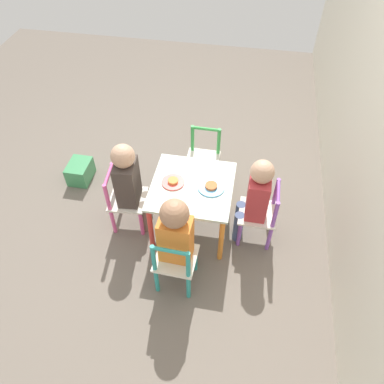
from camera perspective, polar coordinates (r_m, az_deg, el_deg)
ground_plane at (r=2.89m, az=0.00°, el=-5.22°), size 6.00×6.00×0.00m
kids_table at (r=2.60m, az=0.00°, el=-0.04°), size 0.56×0.56×0.46m
chair_pink at (r=2.77m, az=-10.18°, el=-1.23°), size 0.28×0.28×0.51m
chair_purple at (r=2.69m, az=10.41°, el=-3.37°), size 0.26×0.26×0.51m
chair_teal at (r=2.42m, az=-2.60°, el=-10.66°), size 0.27×0.27×0.51m
chair_green at (r=3.04m, az=1.75°, el=4.93°), size 0.26×0.26×0.51m
child_front at (r=2.61m, az=-9.49°, el=1.64°), size 0.21×0.22×0.76m
child_back at (r=2.54m, az=9.61°, el=-0.52°), size 0.20×0.21×0.74m
child_right at (r=2.27m, az=-2.41°, el=-6.53°), size 0.22×0.21×0.77m
plate_front at (r=2.56m, az=-2.91°, el=1.56°), size 0.16×0.16×0.03m
plate_back at (r=2.53m, az=2.94°, el=0.80°), size 0.18×0.18×0.03m
storage_bin at (r=3.32m, az=-16.68°, el=3.04°), size 0.23×0.17×0.17m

